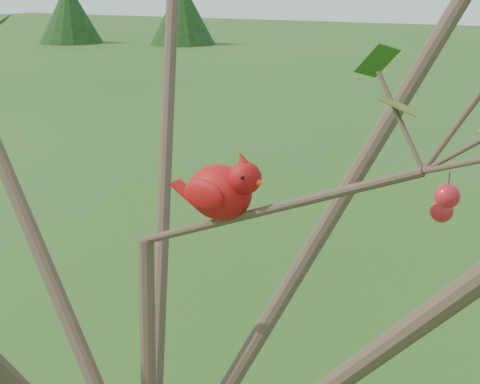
% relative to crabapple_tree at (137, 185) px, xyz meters
% --- Properties ---
extents(crabapple_tree, '(2.35, 2.05, 2.95)m').
position_rel_crabapple_tree_xyz_m(crabapple_tree, '(0.00, 0.00, 0.00)').
color(crabapple_tree, '#3F2C22').
rests_on(crabapple_tree, ground).
extents(cardinal, '(0.23, 0.13, 0.16)m').
position_rel_crabapple_tree_xyz_m(cardinal, '(0.13, 0.11, -0.02)').
color(cardinal, '#B20F10').
rests_on(cardinal, ground).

